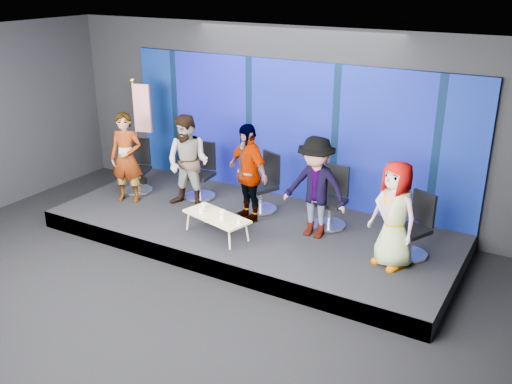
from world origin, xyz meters
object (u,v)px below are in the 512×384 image
coffee_table (217,217)px  mug_a (204,206)px  panelist_d (315,188)px  flag_stand (141,129)px  panelist_e (394,215)px  chair_b (201,180)px  mug_b (202,210)px  mug_c (222,213)px  chair_c (263,192)px  chair_e (413,236)px  mug_d (222,218)px  mug_e (239,221)px  chair_d (331,207)px  panelist_b (188,162)px  panelist_c (248,173)px  chair_a (138,174)px  panelist_a (126,158)px

coffee_table → mug_a: bearing=158.3°
panelist_d → flag_stand: (-4.04, 0.49, 0.30)m
panelist_e → panelist_d: bearing=-168.7°
chair_b → mug_b: bearing=-59.5°
mug_c → panelist_d: bearing=30.9°
mug_c → flag_stand: flag_stand is taller
coffee_table → mug_c: (0.09, 0.03, 0.08)m
chair_c → flag_stand: size_ratio=0.49×
chair_e → mug_d: 2.98m
mug_b → mug_e: mug_b is taller
chair_d → chair_e: size_ratio=1.04×
mug_d → panelist_b: bearing=145.7°
panelist_c → mug_b: bearing=-91.5°
chair_b → mug_e: bearing=-44.0°
chair_d → flag_stand: size_ratio=0.48×
panelist_c → flag_stand: 2.83m
panelist_c → coffee_table: panelist_c is taller
chair_c → panelist_b: bearing=-133.4°
panelist_d → mug_c: bearing=-147.4°
mug_c → chair_e: bearing=17.1°
panelist_b → panelist_c: size_ratio=1.00×
panelist_c → panelist_e: (2.68, -0.35, -0.06)m
chair_a → panelist_c: bearing=-21.3°
panelist_c → chair_e: 2.92m
coffee_table → chair_c: bearing=84.2°
chair_a → mug_e: bearing=-37.7°
panelist_a → mug_b: panelist_a is taller
chair_b → coffee_table: size_ratio=0.85×
panelist_c → coffee_table: (-0.11, -0.81, -0.54)m
coffee_table → flag_stand: (-2.66, 1.29, 0.82)m
mug_d → mug_e: 0.31m
panelist_e → mug_d: bearing=-142.3°
chair_c → chair_e: (2.85, -0.39, -0.02)m
mug_c → panelist_e: bearing=8.9°
chair_e → mug_e: (-2.49, -1.02, 0.07)m
mug_c → flag_stand: (-2.76, 1.26, 0.74)m
chair_a → mug_a: bearing=-38.9°
coffee_table → chair_b: bearing=133.7°
panelist_b → mug_c: 1.50m
panelist_c → mug_e: (0.39, -0.90, -0.47)m
chair_a → chair_b: (1.27, 0.36, 0.01)m
chair_d → mug_c: size_ratio=10.38×
panelist_d → flag_stand: flag_stand is taller
mug_b → coffee_table: bearing=5.5°
panelist_e → mug_d: size_ratio=17.12×
panelist_b → mug_c: (1.22, -0.74, -0.45)m
chair_b → coffee_table: 1.76m
flag_stand → panelist_c: bearing=-23.9°
chair_b → mug_d: chair_b is taller
panelist_d → mug_c: (-1.29, -0.77, -0.44)m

